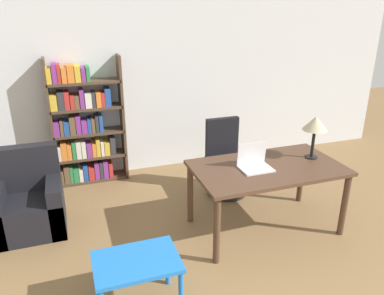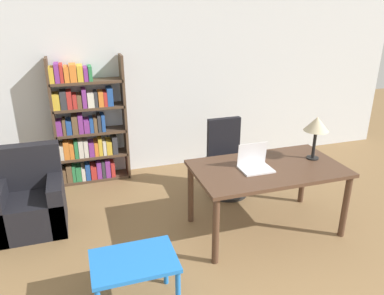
% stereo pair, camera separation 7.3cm
% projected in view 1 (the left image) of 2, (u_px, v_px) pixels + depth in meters
% --- Properties ---
extents(wall_back, '(8.00, 0.06, 2.70)m').
position_uv_depth(wall_back, '(158.00, 82.00, 5.55)').
color(wall_back, silver).
rests_on(wall_back, ground_plane).
extents(desk, '(1.64, 0.93, 0.78)m').
position_uv_depth(desk, '(267.00, 174.00, 4.14)').
color(desk, '#4C3323').
rests_on(desk, ground_plane).
extents(laptop, '(0.34, 0.26, 0.27)m').
position_uv_depth(laptop, '(254.00, 163.00, 4.04)').
color(laptop, silver).
rests_on(laptop, desk).
extents(table_lamp, '(0.28, 0.28, 0.50)m').
position_uv_depth(table_lamp, '(315.00, 125.00, 4.18)').
color(table_lamp, black).
rests_on(table_lamp, desk).
extents(office_chair, '(0.54, 0.54, 1.02)m').
position_uv_depth(office_chair, '(225.00, 161.00, 5.06)').
color(office_chair, black).
rests_on(office_chair, ground_plane).
extents(side_table_blue, '(0.70, 0.49, 0.50)m').
position_uv_depth(side_table_blue, '(137.00, 267.00, 3.07)').
color(side_table_blue, blue).
rests_on(side_table_blue, ground_plane).
extents(armchair, '(0.76, 0.67, 0.95)m').
position_uv_depth(armchair, '(29.00, 205.00, 4.24)').
color(armchair, black).
rests_on(armchair, ground_plane).
extents(bookshelf, '(0.99, 0.28, 1.80)m').
position_uv_depth(bookshelf, '(84.00, 128.00, 5.23)').
color(bookshelf, '#4C3828').
rests_on(bookshelf, ground_plane).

